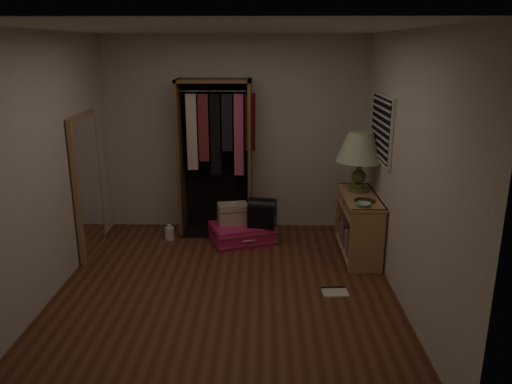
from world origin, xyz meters
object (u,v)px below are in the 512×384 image
floor_mirror (88,186)px  table_lamp (360,148)px  open_wardrobe (218,144)px  white_jug (170,233)px  train_case (233,213)px  pink_suitcase (242,233)px  console_bookshelf (358,223)px  black_bag (262,212)px

floor_mirror → table_lamp: 3.28m
open_wardrobe → white_jug: 1.33m
train_case → pink_suitcase: bearing=-37.2°
white_jug → console_bookshelf: bearing=-9.4°
pink_suitcase → console_bookshelf: bearing=-33.1°
table_lamp → floor_mirror: bearing=-176.5°
console_bookshelf → train_case: console_bookshelf is taller
floor_mirror → pink_suitcase: size_ratio=1.82×
console_bookshelf → train_case: (-1.54, 0.39, -0.02)m
pink_suitcase → black_bag: (0.26, -0.06, 0.31)m
open_wardrobe → table_lamp: bearing=-18.1°
white_jug → table_lamp: bearing=-5.5°
floor_mirror → black_bag: 2.14m
floor_mirror → train_case: (1.70, 0.42, -0.48)m
console_bookshelf → white_jug: (-2.38, 0.39, -0.30)m
black_bag → white_jug: bearing=-174.3°
console_bookshelf → black_bag: console_bookshelf is taller
pink_suitcase → white_jug: pink_suitcase is taller
floor_mirror → white_jug: bearing=26.4°
console_bookshelf → white_jug: bearing=170.6°
console_bookshelf → open_wardrobe: (-1.75, 0.74, 0.82)m
table_lamp → white_jug: bearing=174.5°
table_lamp → black_bag: bearing=174.5°
open_wardrobe → black_bag: size_ratio=5.39×
console_bookshelf → white_jug: size_ratio=5.35×
console_bookshelf → train_case: 1.59m
pink_suitcase → train_case: bearing=134.8°
console_bookshelf → train_case: bearing=165.8°
black_bag → white_jug: black_bag is taller
train_case → white_jug: train_case is taller
train_case → white_jug: 0.88m
pink_suitcase → floor_mirror: bearing=171.5°
console_bookshelf → black_bag: bearing=166.6°
open_wardrobe → pink_suitcase: 1.21m
open_wardrobe → black_bag: (0.59, -0.46, -0.78)m
white_jug → train_case: bearing=-0.3°
pink_suitcase → white_jug: size_ratio=4.46×
floor_mirror → black_bag: floor_mirror is taller
floor_mirror → train_case: 1.81m
floor_mirror → table_lamp: (3.24, 0.20, 0.43)m
open_wardrobe → train_case: (0.21, -0.35, -0.84)m
pink_suitcase → white_jug: 0.96m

